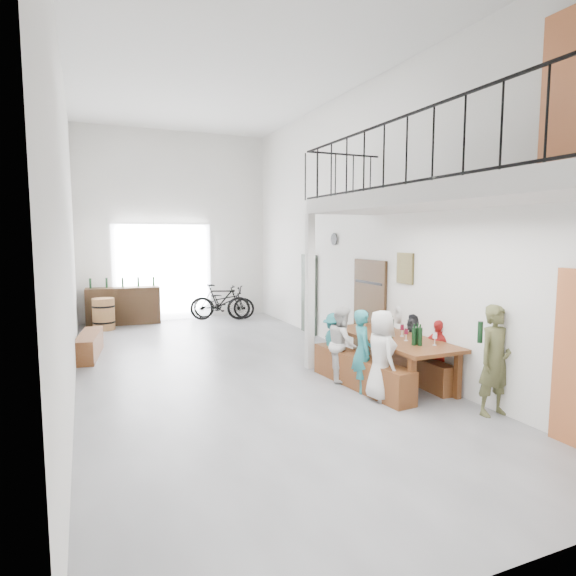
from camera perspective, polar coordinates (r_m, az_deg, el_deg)
name	(u,v)px	position (r m, az deg, el deg)	size (l,w,h in m)	color
floor	(236,369)	(9.14, -6.17, -9.54)	(12.00, 12.00, 0.00)	slate
room_walls	(234,175)	(8.86, -6.44, 13.16)	(12.00, 12.00, 12.00)	white
gateway_portal	(163,273)	(14.56, -14.61, 1.79)	(2.80, 0.08, 2.80)	white
right_wall_decor	(421,279)	(8.43, 15.47, 0.99)	(0.07, 8.28, 5.07)	#A2542B
balcony	(440,200)	(6.98, 17.60, 9.91)	(1.52, 5.62, 4.00)	silver
tasting_table	(393,341)	(8.33, 12.31, -6.20)	(1.03, 2.51, 0.79)	brown
bench_inner	(360,372)	(8.06, 8.57, -9.82)	(0.36, 2.27, 0.52)	brown
bench_wall	(410,366)	(8.66, 14.26, -8.99)	(0.27, 2.05, 0.47)	brown
tableware	(404,331)	(8.04, 13.63, -4.98)	(0.42, 1.72, 0.35)	black
side_bench	(89,345)	(10.74, -22.50, -6.29)	(0.37, 1.69, 0.48)	brown
oak_barrel	(104,314)	(13.58, -21.00, -2.90)	(0.57, 0.57, 0.84)	#9C6E3D
serving_counter	(123,306)	(14.24, -18.92, -2.01)	(1.97, 0.55, 1.04)	#3B2813
counter_bottles	(123,282)	(14.18, -19.01, 0.64)	(1.73, 0.15, 0.28)	black
guest_left_a	(381,355)	(7.44, 10.98, -7.83)	(0.67, 0.44, 1.37)	silver
guest_left_b	(362,351)	(7.78, 8.79, -7.36)	(0.48, 0.32, 1.32)	#237175
guest_left_c	(342,344)	(8.34, 6.45, -6.56)	(0.62, 0.48, 1.28)	silver
guest_left_d	(334,344)	(8.69, 5.46, -6.60)	(0.72, 0.41, 1.11)	#237175
guest_right_a	(438,354)	(8.30, 17.32, -7.43)	(0.65, 0.27, 1.12)	red
guest_right_b	(415,345)	(8.83, 14.79, -6.50)	(1.05, 0.33, 1.13)	black
guest_right_c	(402,337)	(9.21, 13.35, -5.70)	(0.59, 0.38, 1.21)	silver
host_standing	(496,360)	(7.28, 23.38, -7.88)	(0.56, 0.37, 1.54)	#4E4F2C
potted_plant	(333,339)	(10.70, 5.31, -5.99)	(0.39, 0.34, 0.44)	#19511A
bicycle_near	(224,302)	(14.55, -7.62, -1.69)	(0.64, 1.85, 0.97)	black
bicycle_far	(220,302)	(14.28, -8.04, -1.66)	(0.50, 1.77, 1.06)	black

